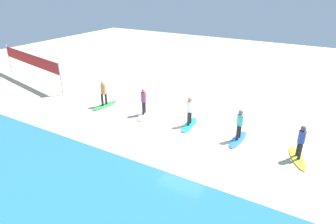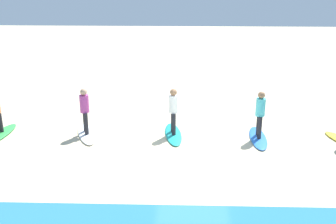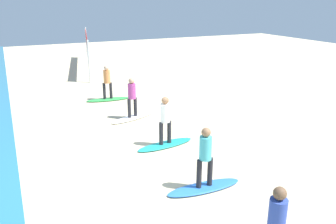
# 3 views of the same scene
# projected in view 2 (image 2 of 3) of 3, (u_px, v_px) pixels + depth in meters

# --- Properties ---
(ground_plane) EXTENTS (60.00, 60.00, 0.00)m
(ground_plane) POSITION_uv_depth(u_px,v_px,m) (194.00, 155.00, 13.04)
(ground_plane) COLOR beige
(surfboard_blue) EXTENTS (0.65, 2.12, 0.09)m
(surfboard_blue) POSITION_uv_depth(u_px,v_px,m) (258.00, 138.00, 14.27)
(surfboard_blue) COLOR blue
(surfboard_blue) RESTS_ON ground
(surfer_blue) EXTENTS (0.32, 0.46, 1.64)m
(surfer_blue) POSITION_uv_depth(u_px,v_px,m) (260.00, 111.00, 13.93)
(surfer_blue) COLOR #232328
(surfer_blue) RESTS_ON surfboard_blue
(surfboard_teal) EXTENTS (0.80, 2.15, 0.09)m
(surfboard_teal) POSITION_uv_depth(u_px,v_px,m) (173.00, 134.00, 14.59)
(surfboard_teal) COLOR teal
(surfboard_teal) RESTS_ON ground
(surfer_teal) EXTENTS (0.32, 0.46, 1.64)m
(surfer_teal) POSITION_uv_depth(u_px,v_px,m) (173.00, 108.00, 14.25)
(surfer_teal) COLOR #232328
(surfer_teal) RESTS_ON surfboard_teal
(surfboard_white) EXTENTS (1.22, 2.17, 0.09)m
(surfboard_white) POSITION_uv_depth(u_px,v_px,m) (87.00, 134.00, 14.62)
(surfboard_white) COLOR white
(surfboard_white) RESTS_ON ground
(surfer_white) EXTENTS (0.32, 0.44, 1.64)m
(surfer_white) POSITION_uv_depth(u_px,v_px,m) (85.00, 108.00, 14.29)
(surfer_white) COLOR #232328
(surfer_white) RESTS_ON surfboard_white
(surfboard_green) EXTENTS (0.79, 2.15, 0.09)m
(surfboard_green) POSITION_uv_depth(u_px,v_px,m) (0.00, 135.00, 14.54)
(surfboard_green) COLOR green
(surfboard_green) RESTS_ON ground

